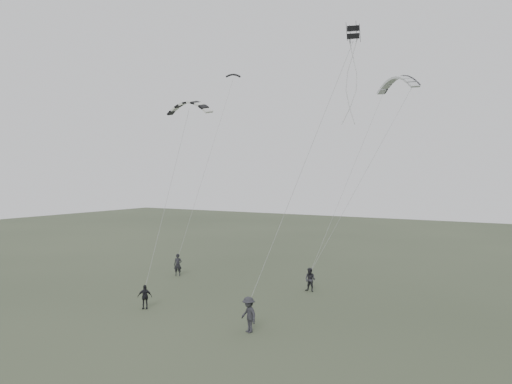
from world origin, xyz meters
The scene contains 9 objects.
ground centered at (0.00, 0.00, 0.00)m, with size 140.00×140.00×0.00m, color #38432E.
flyer_left centered at (-7.44, 7.09, 0.91)m, with size 0.66×0.43×1.82m, color black.
flyer_right centered at (4.39, 7.54, 0.85)m, with size 0.83×0.65×1.70m, color #27262C.
flyer_center centered at (-2.60, -1.96, 0.75)m, with size 0.88×0.37×1.51m, color black.
flyer_far centered at (5.44, -2.61, 0.95)m, with size 1.23×0.71×1.90m, color #29292E.
kite_dark_small centered at (-5.46, 12.51, 17.34)m, with size 1.30×0.39×0.46m, color black, non-canonical shape.
kite_pale_large centered at (8.52, 14.94, 16.10)m, with size 3.94×0.89×1.62m, color #BBBDC0, non-canonical shape.
kite_striped centered at (-3.39, 3.57, 13.63)m, with size 3.42×0.86×1.31m, color black, non-canonical shape.
kite_box centered at (9.21, 2.77, 16.59)m, with size 0.68×0.68×0.73m, color black, non-canonical shape.
Camera 1 is at (19.20, -25.00, 8.40)m, focal length 35.00 mm.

